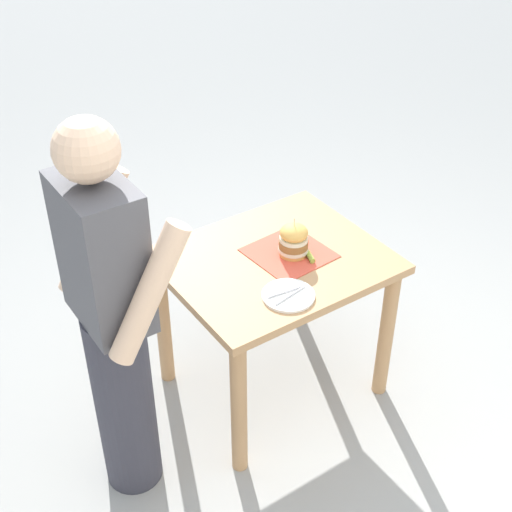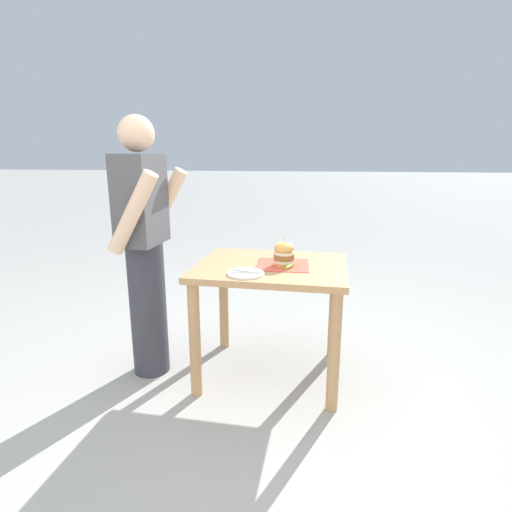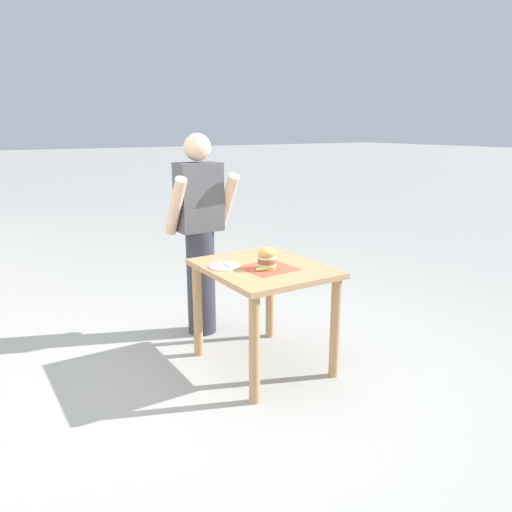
% 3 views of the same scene
% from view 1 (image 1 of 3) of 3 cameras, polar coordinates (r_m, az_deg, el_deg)
% --- Properties ---
extents(ground_plane, '(80.00, 80.00, 0.00)m').
position_cam_1_polar(ground_plane, '(3.65, 1.32, -10.10)').
color(ground_plane, '#9E9E99').
extents(patio_table, '(0.79, 0.95, 0.77)m').
position_cam_1_polar(patio_table, '(3.23, 1.47, -2.26)').
color(patio_table, tan).
rests_on(patio_table, ground).
extents(serving_paper, '(0.35, 0.35, 0.00)m').
position_cam_1_polar(serving_paper, '(3.17, 2.66, 0.24)').
color(serving_paper, '#D64C38').
rests_on(serving_paper, patio_table).
extents(sandwich, '(0.13, 0.13, 0.19)m').
position_cam_1_polar(sandwich, '(3.13, 3.03, 1.30)').
color(sandwich, gold).
rests_on(sandwich, serving_paper).
extents(pickle_spear, '(0.09, 0.05, 0.02)m').
position_cam_1_polar(pickle_spear, '(3.14, 4.30, 0.03)').
color(pickle_spear, '#8EA83D').
rests_on(pickle_spear, serving_paper).
extents(side_plate_with_forks, '(0.22, 0.22, 0.02)m').
position_cam_1_polar(side_plate_with_forks, '(2.92, 2.60, -3.16)').
color(side_plate_with_forks, white).
rests_on(side_plate_with_forks, patio_table).
extents(diner_across_table, '(0.55, 0.35, 1.69)m').
position_cam_1_polar(diner_across_table, '(2.70, -11.36, -4.93)').
color(diner_across_table, '#33333D').
rests_on(diner_across_table, ground).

